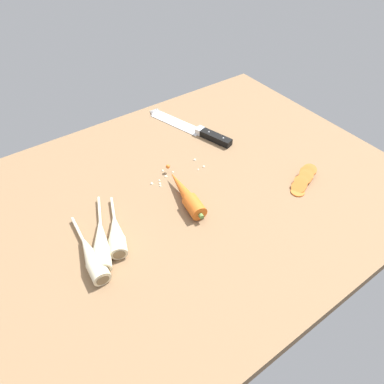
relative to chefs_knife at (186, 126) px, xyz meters
The scene contains 8 objects.
ground_plane 31.28cm from the chefs_knife, 123.63° to the right, with size 120.00×90.00×4.00cm, color brown.
chefs_knife is the anchor object (origin of this frame).
whole_carrot 34.20cm from the chefs_knife, 124.63° to the right, with size 6.63×22.02×4.20cm.
parsnip_front 53.46cm from the chefs_knife, 146.17° to the right, with size 10.75×22.65×4.00cm.
parsnip_mid_left 49.97cm from the chefs_knife, 143.92° to the right, with size 8.81×18.93×4.00cm.
parsnip_mid_right 57.75cm from the chefs_knife, 146.03° to the right, with size 4.71×21.47×4.00cm.
carrot_slice_stack 43.20cm from the chefs_knife, 75.00° to the right, with size 11.63×6.99×3.83cm.
mince_crumbs 24.09cm from the chefs_knife, 132.92° to the right, with size 17.14×6.24×0.84cm.
Camera 1 is at (-37.90, -55.68, 66.30)cm, focal length 32.17 mm.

